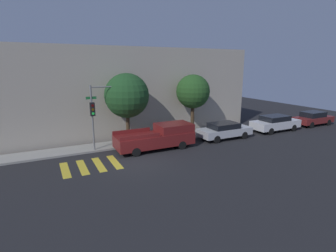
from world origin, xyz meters
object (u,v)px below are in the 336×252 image
(sedan_far_end, at_px, (313,118))
(tree_near_corner, at_px, (127,96))
(traffic_light_pole, at_px, (99,106))
(tree_midblock, at_px, (193,92))
(pickup_truck, at_px, (159,137))
(sedan_middle, at_px, (275,123))
(sedan_near_corner, at_px, (224,130))

(sedan_far_end, xyz_separation_m, tree_near_corner, (-18.80, 1.97, 3.01))
(traffic_light_pole, xyz_separation_m, tree_midblock, (7.96, 0.70, 0.57))
(pickup_truck, xyz_separation_m, sedan_middle, (11.80, 0.00, -0.12))
(sedan_middle, distance_m, tree_midblock, 8.54)
(traffic_light_pole, relative_size, sedan_near_corner, 1.03)
(pickup_truck, distance_m, sedan_near_corner, 5.95)
(tree_midblock, bearing_deg, traffic_light_pole, -174.95)
(sedan_near_corner, relative_size, tree_near_corner, 0.83)
(pickup_truck, xyz_separation_m, sedan_near_corner, (5.95, 0.00, -0.17))
(pickup_truck, height_order, sedan_far_end, pickup_truck)
(sedan_middle, bearing_deg, sedan_near_corner, 180.00)
(traffic_light_pole, bearing_deg, tree_midblock, 5.05)
(pickup_truck, height_order, tree_near_corner, tree_near_corner)
(traffic_light_pole, relative_size, tree_midblock, 0.89)
(sedan_middle, xyz_separation_m, tree_midblock, (-7.74, 1.97, 3.02))
(tree_midblock, bearing_deg, sedan_middle, -14.28)
(traffic_light_pole, relative_size, tree_near_corner, 0.86)
(sedan_near_corner, bearing_deg, tree_near_corner, 165.49)
(tree_near_corner, height_order, tree_midblock, tree_near_corner)
(sedan_near_corner, bearing_deg, pickup_truck, -180.00)
(pickup_truck, bearing_deg, sedan_near_corner, 0.00)
(tree_near_corner, relative_size, tree_midblock, 1.04)
(pickup_truck, xyz_separation_m, tree_midblock, (4.06, 1.97, 2.90))
(tree_midblock, bearing_deg, sedan_far_end, -8.57)
(pickup_truck, distance_m, sedan_middle, 11.80)
(tree_near_corner, bearing_deg, tree_midblock, -0.00)
(sedan_middle, relative_size, tree_midblock, 0.90)
(sedan_far_end, height_order, tree_midblock, tree_midblock)
(sedan_near_corner, distance_m, tree_near_corner, 8.43)
(pickup_truck, bearing_deg, tree_near_corner, 130.17)
(sedan_near_corner, relative_size, tree_midblock, 0.86)
(sedan_middle, bearing_deg, pickup_truck, -180.00)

